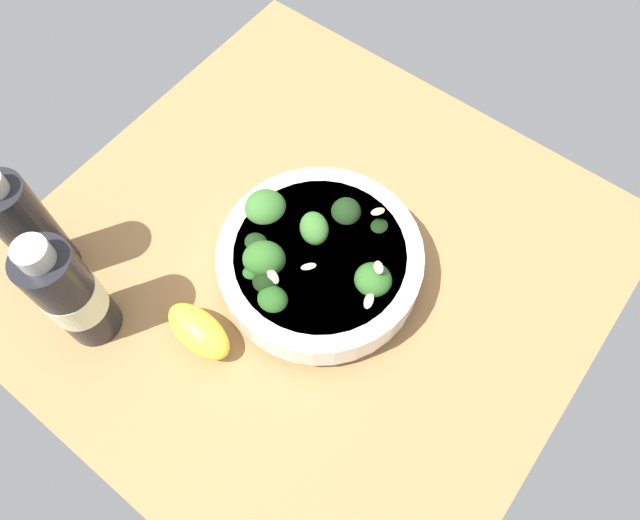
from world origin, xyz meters
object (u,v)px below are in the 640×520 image
Objects in this scene: bottle_tall at (71,294)px; bowl_of_broccoli at (317,260)px; bottle_short at (29,229)px; lemon_wedge at (199,331)px.

bowl_of_broccoli is at bearing -39.07° from bottle_tall.
bowl_of_broccoli is 30.95cm from bottle_short.
lemon_wedge is 0.47× the size of bottle_tall.
bottle_short is at bearing 124.60° from bowl_of_broccoli.
bottle_tall reaches higher than bottle_short.
lemon_wedge is at bearing -80.11° from bottle_short.
bottle_short is (2.37, 9.18, 0.09)cm from bottle_tall.
bottle_tall is (-19.78, 16.06, 4.15)cm from bowl_of_broccoli.
bottle_tall reaches higher than lemon_wedge.
bottle_short is at bearing 99.89° from lemon_wedge.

